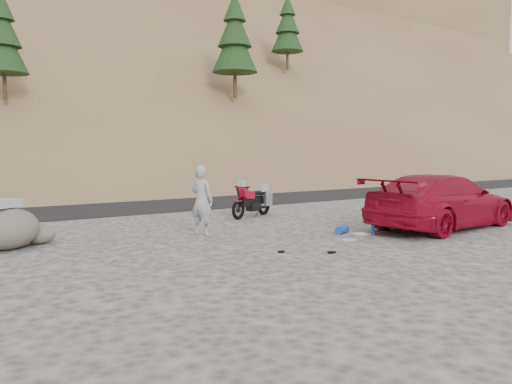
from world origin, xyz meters
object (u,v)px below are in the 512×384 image
at_px(man, 202,235).
at_px(motorcycle, 253,200).
at_px(red_car, 441,228).
at_px(boulder, 4,228).

bearing_deg(man, motorcycle, -81.07).
relative_size(man, red_car, 0.34).
xyz_separation_m(man, boulder, (-4.27, 0.62, 0.47)).
xyz_separation_m(motorcycle, man, (-2.88, -2.08, -0.51)).
bearing_deg(motorcycle, boulder, 169.15).
xyz_separation_m(motorcycle, boulder, (-7.15, -1.46, -0.04)).
distance_m(motorcycle, boulder, 7.30).
height_order(man, boulder, boulder).
bearing_deg(boulder, red_car, -17.76).
relative_size(man, boulder, 1.01).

